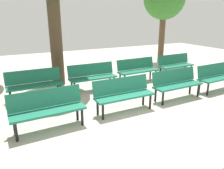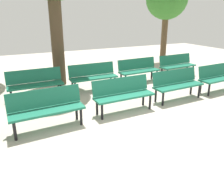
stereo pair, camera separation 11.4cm
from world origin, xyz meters
The scene contains 10 objects.
ground_plane centered at (0.00, 0.00, 0.00)m, with size 24.00×24.00×0.00m, color #B2A899.
bench_r0_c1 centered at (-1.93, 1.50, 0.50)m, with size 1.62×0.54×0.87m.
bench_r0_c2 centered at (0.02, 1.57, 0.50)m, with size 1.60×0.49×0.87m.
bench_r0_c3 centered at (1.87, 1.63, 0.50)m, with size 1.61×0.52×0.87m.
bench_r0_c4 centered at (3.64, 1.64, 0.50)m, with size 1.62×0.55×0.87m.
bench_r1_c1 centered at (-1.91, 3.53, 0.50)m, with size 1.60×0.50×0.87m.
bench_r1_c2 centered at (-0.06, 3.53, 0.50)m, with size 1.60×0.48×0.87m.
bench_r1_c3 centered at (1.78, 3.62, 0.50)m, with size 1.62×0.55×0.87m.
bench_r1_c4 centered at (3.66, 3.65, 0.50)m, with size 1.62×0.54×0.87m.
tree_1 centered at (4.94, 6.18, 3.16)m, with size 2.07×2.07×4.24m.
Camera 1 is at (-2.64, -3.04, 2.42)m, focal length 34.97 mm.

